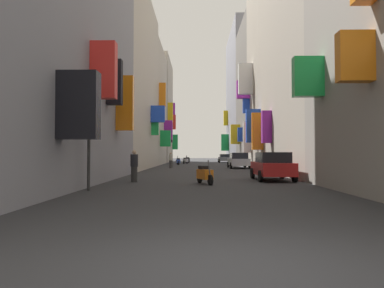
{
  "coord_description": "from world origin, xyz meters",
  "views": [
    {
      "loc": [
        -0.39,
        -4.45,
        1.45
      ],
      "look_at": [
        -1.01,
        34.83,
        2.52
      ],
      "focal_mm": 32.27,
      "sensor_mm": 36.0,
      "label": 1
    }
  ],
  "objects_px": {
    "scooter_blue": "(178,161)",
    "pedestrian_crossing": "(134,166)",
    "parked_car_red": "(272,166)",
    "traffic_light_far_corner": "(244,141)",
    "pedestrian_near_left": "(171,160)",
    "parked_car_grey": "(224,158)",
    "parked_car_silver": "(238,160)",
    "scooter_orange": "(205,174)",
    "scooter_silver": "(186,160)",
    "scooter_black": "(187,160)",
    "traffic_light_near_corner": "(89,120)"
  },
  "relations": [
    {
      "from": "parked_car_silver",
      "to": "scooter_silver",
      "type": "bearing_deg",
      "value": 112.01
    },
    {
      "from": "parked_car_silver",
      "to": "scooter_black",
      "type": "xyz_separation_m",
      "value": [
        -5.58,
        19.13,
        -0.32
      ]
    },
    {
      "from": "scooter_orange",
      "to": "traffic_light_near_corner",
      "type": "distance_m",
      "value": 5.93
    },
    {
      "from": "parked_car_silver",
      "to": "pedestrian_crossing",
      "type": "distance_m",
      "value": 18.11
    },
    {
      "from": "scooter_blue",
      "to": "traffic_light_far_corner",
      "type": "distance_m",
      "value": 10.02
    },
    {
      "from": "pedestrian_crossing",
      "to": "scooter_silver",
      "type": "bearing_deg",
      "value": 87.13
    },
    {
      "from": "pedestrian_crossing",
      "to": "pedestrian_near_left",
      "type": "xyz_separation_m",
      "value": [
        0.57,
        16.6,
        -0.03
      ]
    },
    {
      "from": "scooter_silver",
      "to": "scooter_black",
      "type": "distance_m",
      "value": 5.07
    },
    {
      "from": "scooter_silver",
      "to": "traffic_light_near_corner",
      "type": "height_order",
      "value": "traffic_light_near_corner"
    },
    {
      "from": "pedestrian_crossing",
      "to": "pedestrian_near_left",
      "type": "height_order",
      "value": "pedestrian_crossing"
    },
    {
      "from": "scooter_blue",
      "to": "pedestrian_crossing",
      "type": "distance_m",
      "value": 26.05
    },
    {
      "from": "parked_car_grey",
      "to": "scooter_silver",
      "type": "bearing_deg",
      "value": -131.55
    },
    {
      "from": "parked_car_silver",
      "to": "scooter_blue",
      "type": "relative_size",
      "value": 2.34
    },
    {
      "from": "scooter_black",
      "to": "traffic_light_near_corner",
      "type": "relative_size",
      "value": 0.44
    },
    {
      "from": "parked_car_grey",
      "to": "pedestrian_near_left",
      "type": "bearing_deg",
      "value": -108.4
    },
    {
      "from": "parked_car_silver",
      "to": "scooter_orange",
      "type": "xyz_separation_m",
      "value": [
        -3.69,
        -17.59,
        -0.32
      ]
    },
    {
      "from": "scooter_silver",
      "to": "scooter_blue",
      "type": "relative_size",
      "value": 1.02
    },
    {
      "from": "scooter_silver",
      "to": "traffic_light_far_corner",
      "type": "distance_m",
      "value": 13.01
    },
    {
      "from": "parked_car_grey",
      "to": "scooter_silver",
      "type": "distance_m",
      "value": 8.95
    },
    {
      "from": "scooter_silver",
      "to": "traffic_light_near_corner",
      "type": "relative_size",
      "value": 0.48
    },
    {
      "from": "scooter_blue",
      "to": "pedestrian_crossing",
      "type": "xyz_separation_m",
      "value": [
        -0.76,
        -26.04,
        0.34
      ]
    },
    {
      "from": "parked_car_grey",
      "to": "scooter_orange",
      "type": "bearing_deg",
      "value": -95.87
    },
    {
      "from": "parked_car_grey",
      "to": "scooter_blue",
      "type": "height_order",
      "value": "parked_car_grey"
    },
    {
      "from": "scooter_blue",
      "to": "pedestrian_crossing",
      "type": "bearing_deg",
      "value": -91.67
    },
    {
      "from": "scooter_black",
      "to": "traffic_light_far_corner",
      "type": "height_order",
      "value": "traffic_light_far_corner"
    },
    {
      "from": "pedestrian_near_left",
      "to": "parked_car_grey",
      "type": "bearing_deg",
      "value": 71.6
    },
    {
      "from": "scooter_blue",
      "to": "pedestrian_near_left",
      "type": "height_order",
      "value": "pedestrian_near_left"
    },
    {
      "from": "parked_car_red",
      "to": "scooter_orange",
      "type": "bearing_deg",
      "value": -148.08
    },
    {
      "from": "traffic_light_near_corner",
      "to": "scooter_blue",
      "type": "bearing_deg",
      "value": 86.52
    },
    {
      "from": "scooter_blue",
      "to": "pedestrian_crossing",
      "type": "height_order",
      "value": "pedestrian_crossing"
    },
    {
      "from": "scooter_orange",
      "to": "pedestrian_crossing",
      "type": "distance_m",
      "value": 3.68
    },
    {
      "from": "parked_car_grey",
      "to": "scooter_orange",
      "type": "distance_m",
      "value": 38.55
    },
    {
      "from": "pedestrian_crossing",
      "to": "parked_car_silver",
      "type": "bearing_deg",
      "value": 66.51
    },
    {
      "from": "parked_car_red",
      "to": "pedestrian_near_left",
      "type": "height_order",
      "value": "pedestrian_near_left"
    },
    {
      "from": "parked_car_red",
      "to": "scooter_black",
      "type": "distance_m",
      "value": 34.87
    },
    {
      "from": "pedestrian_crossing",
      "to": "traffic_light_far_corner",
      "type": "distance_m",
      "value": 21.45
    },
    {
      "from": "parked_car_red",
      "to": "parked_car_grey",
      "type": "bearing_deg",
      "value": 89.6
    },
    {
      "from": "parked_car_silver",
      "to": "scooter_silver",
      "type": "height_order",
      "value": "parked_car_silver"
    },
    {
      "from": "pedestrian_crossing",
      "to": "pedestrian_near_left",
      "type": "distance_m",
      "value": 16.61
    },
    {
      "from": "pedestrian_near_left",
      "to": "traffic_light_far_corner",
      "type": "xyz_separation_m",
      "value": [
        7.63,
        3.13,
        1.98
      ]
    },
    {
      "from": "scooter_orange",
      "to": "parked_car_red",
      "type": "bearing_deg",
      "value": 31.92
    },
    {
      "from": "parked_car_red",
      "to": "traffic_light_far_corner",
      "type": "bearing_deg",
      "value": 86.98
    },
    {
      "from": "scooter_silver",
      "to": "scooter_black",
      "type": "bearing_deg",
      "value": 88.79
    },
    {
      "from": "parked_car_red",
      "to": "traffic_light_far_corner",
      "type": "xyz_separation_m",
      "value": [
        0.97,
        18.41,
        1.97
      ]
    },
    {
      "from": "parked_car_red",
      "to": "scooter_orange",
      "type": "height_order",
      "value": "parked_car_red"
    },
    {
      "from": "pedestrian_crossing",
      "to": "traffic_light_near_corner",
      "type": "bearing_deg",
      "value": -105.16
    },
    {
      "from": "parked_car_silver",
      "to": "scooter_orange",
      "type": "bearing_deg",
      "value": -101.85
    },
    {
      "from": "scooter_silver",
      "to": "scooter_black",
      "type": "xyz_separation_m",
      "value": [
        0.11,
        5.07,
        -0.0
      ]
    },
    {
      "from": "parked_car_silver",
      "to": "traffic_light_far_corner",
      "type": "bearing_deg",
      "value": 72.69
    },
    {
      "from": "scooter_orange",
      "to": "scooter_silver",
      "type": "bearing_deg",
      "value": 93.6
    }
  ]
}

